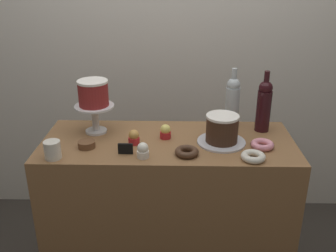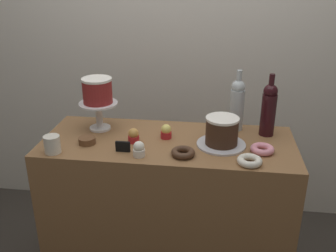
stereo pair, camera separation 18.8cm
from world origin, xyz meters
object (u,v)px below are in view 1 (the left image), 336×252
(cookie_stack, at_px, (87,144))
(white_layer_cake, at_px, (93,93))
(donut_pink, at_px, (262,145))
(price_sign_chalkboard, at_px, (125,149))
(cupcake_vanilla, at_px, (143,151))
(coffee_cup_ceramic, at_px, (52,150))
(chocolate_round_cake, at_px, (222,128))
(donut_sugar, at_px, (253,156))
(cake_stand_pedestal, at_px, (95,114))
(cupcake_caramel, at_px, (134,137))
(wine_bottle_clear, at_px, (232,101))
(wine_bottle_dark_red, at_px, (264,105))
(donut_chocolate, at_px, (187,152))
(cupcake_lemon, at_px, (165,132))

(cookie_stack, bearing_deg, white_layer_cake, 87.02)
(donut_pink, distance_m, price_sign_chalkboard, 0.66)
(cupcake_vanilla, distance_m, coffee_cup_ceramic, 0.41)
(chocolate_round_cake, bearing_deg, donut_sugar, -54.34)
(cake_stand_pedestal, bearing_deg, price_sign_chalkboard, -52.94)
(cupcake_caramel, distance_m, donut_sugar, 0.58)
(wine_bottle_clear, bearing_deg, cupcake_vanilla, -140.07)
(cake_stand_pedestal, relative_size, cupcake_vanilla, 2.75)
(coffee_cup_ceramic, bearing_deg, white_layer_cake, 65.39)
(cupcake_caramel, height_order, price_sign_chalkboard, cupcake_caramel)
(donut_pink, height_order, cookie_stack, same)
(donut_pink, distance_m, coffee_cup_ceramic, 0.99)
(white_layer_cake, xyz_separation_m, cookie_stack, (-0.01, -0.19, -0.20))
(chocolate_round_cake, xyz_separation_m, wine_bottle_dark_red, (0.23, 0.16, 0.07))
(cupcake_vanilla, distance_m, donut_sugar, 0.50)
(wine_bottle_clear, height_order, coffee_cup_ceramic, wine_bottle_clear)
(donut_sugar, bearing_deg, cupcake_caramel, 164.58)
(chocolate_round_cake, bearing_deg, white_layer_cake, 169.62)
(donut_chocolate, bearing_deg, donut_sugar, -7.73)
(chocolate_round_cake, distance_m, wine_bottle_dark_red, 0.29)
(chocolate_round_cake, distance_m, price_sign_chalkboard, 0.48)
(cupcake_lemon, bearing_deg, cookie_stack, -162.77)
(cake_stand_pedestal, distance_m, donut_chocolate, 0.54)
(white_layer_cake, bearing_deg, cookie_stack, -92.98)
(cupcake_vanilla, relative_size, donut_chocolate, 0.66)
(white_layer_cake, height_order, price_sign_chalkboard, white_layer_cake)
(donut_chocolate, bearing_deg, wine_bottle_clear, 54.34)
(white_layer_cake, relative_size, cupcake_vanilla, 2.10)
(white_layer_cake, xyz_separation_m, cupcake_caramel, (0.22, -0.14, -0.18))
(cake_stand_pedestal, relative_size, donut_chocolate, 1.82)
(wine_bottle_clear, distance_m, coffee_cup_ceramic, 0.96)
(cupcake_caramel, distance_m, price_sign_chalkboard, 0.11)
(cupcake_caramel, height_order, coffee_cup_ceramic, coffee_cup_ceramic)
(cupcake_lemon, bearing_deg, chocolate_round_cake, -10.25)
(cake_stand_pedestal, height_order, wine_bottle_clear, wine_bottle_clear)
(wine_bottle_clear, distance_m, cupcake_caramel, 0.57)
(wine_bottle_clear, xyz_separation_m, donut_sugar, (0.05, -0.39, -0.13))
(white_layer_cake, distance_m, cookie_stack, 0.27)
(cake_stand_pedestal, bearing_deg, coffee_cup_ceramic, -114.61)
(cupcake_vanilla, distance_m, donut_pink, 0.58)
(wine_bottle_dark_red, bearing_deg, coffee_cup_ceramic, -161.32)
(donut_chocolate, bearing_deg, wine_bottle_dark_red, 36.05)
(cupcake_lemon, distance_m, donut_chocolate, 0.21)
(wine_bottle_dark_red, xyz_separation_m, donut_pink, (-0.04, -0.21, -0.13))
(white_layer_cake, relative_size, donut_chocolate, 1.39)
(white_layer_cake, bearing_deg, donut_pink, -11.36)
(wine_bottle_dark_red, relative_size, donut_chocolate, 2.91)
(cake_stand_pedestal, xyz_separation_m, cupcake_caramel, (0.22, -0.14, -0.07))
(donut_sugar, bearing_deg, donut_pink, 61.86)
(wine_bottle_dark_red, height_order, cupcake_lemon, wine_bottle_dark_red)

